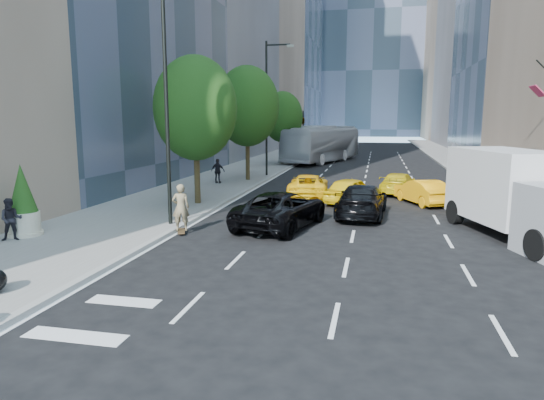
% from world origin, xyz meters
% --- Properties ---
extents(ground, '(160.00, 160.00, 0.00)m').
position_xyz_m(ground, '(0.00, 0.00, 0.00)').
color(ground, black).
rests_on(ground, ground).
extents(sidewalk_left, '(6.00, 120.00, 0.15)m').
position_xyz_m(sidewalk_left, '(-9.00, 30.00, 0.07)').
color(sidewalk_left, slate).
rests_on(sidewalk_left, ground).
extents(sidewalk_right, '(4.00, 120.00, 0.15)m').
position_xyz_m(sidewalk_right, '(10.00, 30.00, 0.07)').
color(sidewalk_right, slate).
rests_on(sidewalk_right, ground).
extents(tower_right_far, '(20.00, 24.00, 50.00)m').
position_xyz_m(tower_right_far, '(22.00, 98.00, 25.00)').
color(tower_right_far, '#7D6856').
rests_on(tower_right_far, ground).
extents(lamp_near, '(2.13, 0.22, 10.00)m').
position_xyz_m(lamp_near, '(-6.32, 4.00, 5.81)').
color(lamp_near, black).
rests_on(lamp_near, sidewalk_left).
extents(lamp_far, '(2.13, 0.22, 10.00)m').
position_xyz_m(lamp_far, '(-6.32, 22.00, 5.81)').
color(lamp_far, black).
rests_on(lamp_far, sidewalk_left).
extents(tree_near, '(4.20, 4.20, 7.46)m').
position_xyz_m(tree_near, '(-7.20, 9.00, 4.97)').
color(tree_near, black).
rests_on(tree_near, sidewalk_left).
extents(tree_mid, '(4.50, 4.50, 7.99)m').
position_xyz_m(tree_mid, '(-7.20, 19.00, 5.32)').
color(tree_mid, black).
rests_on(tree_mid, sidewalk_left).
extents(tree_far, '(3.90, 3.90, 6.92)m').
position_xyz_m(tree_far, '(-7.20, 32.00, 4.62)').
color(tree_far, black).
rests_on(tree_far, sidewalk_left).
extents(traffic_signal, '(2.48, 0.53, 5.20)m').
position_xyz_m(traffic_signal, '(-6.40, 40.00, 4.23)').
color(traffic_signal, black).
rests_on(traffic_signal, sidewalk_left).
extents(skateboarder, '(0.79, 0.65, 1.85)m').
position_xyz_m(skateboarder, '(-5.60, 3.00, 0.93)').
color(skateboarder, '#726547').
rests_on(skateboarder, ground).
extents(black_sedan_lincoln, '(3.60, 5.85, 1.51)m').
position_xyz_m(black_sedan_lincoln, '(-2.00, 5.00, 0.76)').
color(black_sedan_lincoln, black).
rests_on(black_sedan_lincoln, ground).
extents(black_sedan_mercedes, '(2.43, 5.25, 1.49)m').
position_xyz_m(black_sedan_mercedes, '(1.20, 8.00, 0.74)').
color(black_sedan_mercedes, black).
rests_on(black_sedan_mercedes, ground).
extents(taxi_a, '(2.94, 4.39, 1.39)m').
position_xyz_m(taxi_a, '(0.50, 11.50, 0.69)').
color(taxi_a, yellow).
rests_on(taxi_a, ground).
extents(taxi_b, '(2.93, 4.19, 1.31)m').
position_xyz_m(taxi_b, '(4.20, 12.07, 0.66)').
color(taxi_b, '#FFA60D').
rests_on(taxi_b, ground).
extents(taxi_c, '(2.57, 4.87, 1.31)m').
position_xyz_m(taxi_c, '(-2.00, 13.10, 0.65)').
color(taxi_c, yellow).
rests_on(taxi_c, ground).
extents(taxi_d, '(2.61, 4.59, 1.25)m').
position_xyz_m(taxi_d, '(3.14, 15.50, 0.63)').
color(taxi_d, '#D4B70B').
rests_on(taxi_d, ground).
extents(city_bus, '(6.91, 13.85, 3.76)m').
position_xyz_m(city_bus, '(-3.74, 35.97, 1.88)').
color(city_bus, '#B9BBBF').
rests_on(city_bus, ground).
extents(box_truck, '(4.46, 7.27, 3.28)m').
position_xyz_m(box_truck, '(6.99, 5.13, 1.67)').
color(box_truck, silver).
rests_on(box_truck, ground).
extents(pedestrian_a, '(0.94, 0.90, 1.53)m').
position_xyz_m(pedestrian_a, '(-10.89, 0.19, 0.92)').
color(pedestrian_a, black).
rests_on(pedestrian_a, sidewalk_left).
extents(pedestrian_b, '(1.00, 0.50, 1.65)m').
position_xyz_m(pedestrian_b, '(-8.67, 16.70, 0.98)').
color(pedestrian_b, black).
rests_on(pedestrian_b, sidewalk_left).
extents(planter_shrub, '(1.11, 1.11, 2.68)m').
position_xyz_m(planter_shrub, '(-11.00, 0.99, 1.42)').
color(planter_shrub, beige).
rests_on(planter_shrub, sidewalk_left).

